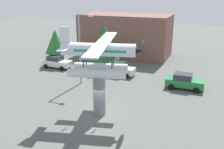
# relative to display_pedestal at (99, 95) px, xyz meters

# --- Properties ---
(ground_plane) EXTENTS (140.00, 140.00, 0.00)m
(ground_plane) POSITION_rel_display_pedestal_xyz_m (0.00, 0.00, -1.90)
(ground_plane) COLOR #515651
(display_pedestal) EXTENTS (1.10, 1.10, 3.81)m
(display_pedestal) POSITION_rel_display_pedestal_xyz_m (0.00, 0.00, 0.00)
(display_pedestal) COLOR slate
(display_pedestal) RESTS_ON ground
(floatplane_monument) EXTENTS (7.18, 10.34, 4.00)m
(floatplane_monument) POSITION_rel_display_pedestal_xyz_m (0.13, 0.03, 3.58)
(floatplane_monument) COLOR silver
(floatplane_monument) RESTS_ON display_pedestal
(car_near_white) EXTENTS (4.20, 2.02, 1.76)m
(car_near_white) POSITION_rel_display_pedestal_xyz_m (-11.84, 10.86, -1.02)
(car_near_white) COLOR white
(car_near_white) RESTS_ON ground
(car_mid_silver) EXTENTS (4.20, 2.02, 1.76)m
(car_mid_silver) POSITION_rel_display_pedestal_xyz_m (-2.34, 11.03, -1.02)
(car_mid_silver) COLOR silver
(car_mid_silver) RESTS_ON ground
(car_far_green) EXTENTS (4.20, 2.02, 1.76)m
(car_far_green) POSITION_rel_display_pedestal_xyz_m (6.28, 9.35, -1.02)
(car_far_green) COLOR #237A38
(car_far_green) RESTS_ON ground
(streetlight_primary) EXTENTS (1.84, 0.28, 8.21)m
(streetlight_primary) POSITION_rel_display_pedestal_xyz_m (-5.27, 6.51, 2.84)
(streetlight_primary) COLOR gray
(streetlight_primary) RESTS_ON ground
(storefront_building) EXTENTS (14.95, 7.11, 6.90)m
(storefront_building) POSITION_rel_display_pedestal_xyz_m (-5.29, 22.00, 1.55)
(storefront_building) COLOR brown
(storefront_building) RESTS_ON ground
(tree_west) EXTENTS (3.12, 3.12, 5.31)m
(tree_west) POSITION_rel_display_pedestal_xyz_m (-12.78, 12.27, 1.65)
(tree_west) COLOR brown
(tree_west) RESTS_ON ground
(tree_east) EXTENTS (4.28, 4.28, 6.31)m
(tree_east) POSITION_rel_display_pedestal_xyz_m (-5.15, 12.81, 2.02)
(tree_east) COLOR brown
(tree_east) RESTS_ON ground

